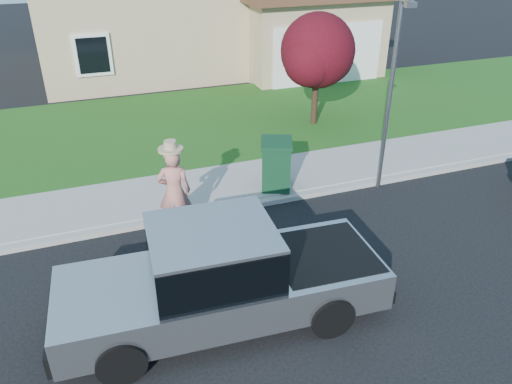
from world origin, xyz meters
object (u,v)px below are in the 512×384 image
trash_bin (276,164)px  street_lamp (392,87)px  woman (174,190)px  ornamental_tree (318,54)px  pickup_truck (221,278)px

trash_bin → street_lamp: 3.14m
woman → trash_bin: woman is taller
street_lamp → woman: bearing=-164.8°
woman → trash_bin: 2.77m
ornamental_tree → trash_bin: size_ratio=2.88×
trash_bin → woman: bearing=-139.6°
ornamental_tree → street_lamp: bearing=-95.1°
ornamental_tree → street_lamp: 4.46m
pickup_truck → street_lamp: street_lamp is taller
woman → ornamental_tree: (5.49, 4.64, 1.31)m
pickup_truck → ornamental_tree: 9.36m
pickup_truck → woman: bearing=96.2°
ornamental_tree → trash_bin: 4.97m
woman → ornamental_tree: ornamental_tree is taller
woman → ornamental_tree: 7.31m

